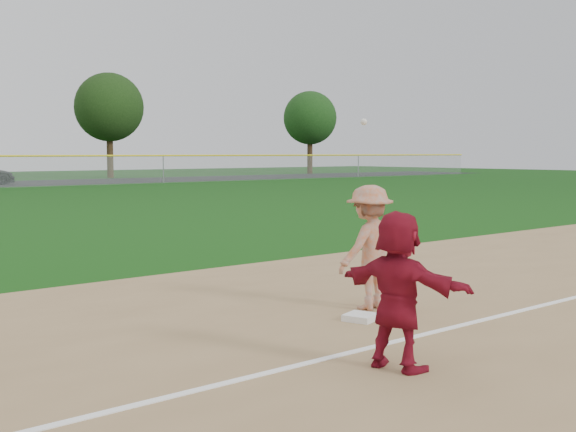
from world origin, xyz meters
TOP-DOWN VIEW (x-y plane):
  - ground at (0.00, 0.00)m, footprint 160.00×160.00m
  - foul_line at (0.00, -0.80)m, footprint 60.00×0.10m
  - first_base at (0.16, 0.21)m, footprint 0.47×0.47m
  - base_runner at (-1.05, -1.50)m, footprint 0.71×1.54m
  - first_base_play at (0.76, 0.64)m, footprint 1.15×0.71m
  - tree_3 at (22.00, 52.80)m, footprint 6.00×6.00m
  - tree_4 at (44.00, 51.20)m, footprint 5.60×5.60m

SIDE VIEW (x-z plane):
  - ground at x=0.00m, z-range 0.00..0.00m
  - foul_line at x=0.00m, z-range 0.02..0.03m
  - first_base at x=0.16m, z-range 0.02..0.10m
  - base_runner at x=-1.05m, z-range 0.02..1.62m
  - first_base_play at x=0.76m, z-range -0.42..2.19m
  - tree_4 at x=44.00m, z-range 1.51..10.18m
  - tree_3 at x=22.00m, z-range 1.57..10.76m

